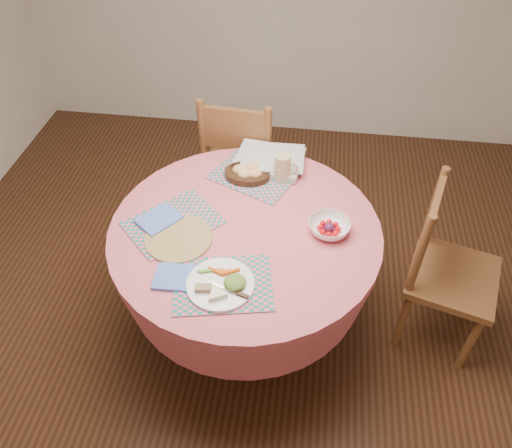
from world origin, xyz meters
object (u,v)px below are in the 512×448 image
(dining_table, at_px, (246,257))
(latte_mug, at_px, (283,167))
(fruit_bowl, at_px, (329,227))
(chair_back, at_px, (242,161))
(bread_bowl, at_px, (247,172))
(chair_right, at_px, (444,268))
(wicker_trivet, at_px, (179,238))
(dinner_plate, at_px, (222,284))

(dining_table, relative_size, latte_mug, 8.63)
(fruit_bowl, bearing_deg, chair_back, 123.66)
(latte_mug, bearing_deg, dining_table, -110.11)
(latte_mug, bearing_deg, bread_bowl, -177.17)
(chair_right, xyz_separation_m, bread_bowl, (-1.01, 0.24, 0.30))
(chair_back, relative_size, fruit_bowl, 4.77)
(wicker_trivet, xyz_separation_m, latte_mug, (0.41, 0.48, 0.07))
(latte_mug, bearing_deg, chair_right, -16.40)
(chair_back, xyz_separation_m, bread_bowl, (0.11, -0.45, 0.27))
(latte_mug, relative_size, fruit_bowl, 0.70)
(chair_right, height_order, chair_back, chair_back)
(fruit_bowl, bearing_deg, dinner_plate, -137.81)
(dining_table, height_order, fruit_bowl, fruit_bowl)
(chair_back, height_order, latte_mug, chair_back)
(chair_back, xyz_separation_m, wicker_trivet, (-0.13, -0.92, 0.25))
(chair_right, bearing_deg, latte_mug, 89.99)
(dining_table, xyz_separation_m, fruit_bowl, (0.38, 0.02, 0.22))
(dining_table, distance_m, fruit_bowl, 0.44)
(dining_table, distance_m, dinner_plate, 0.42)
(wicker_trivet, bearing_deg, chair_right, 10.67)
(chair_right, distance_m, bread_bowl, 1.08)
(dining_table, xyz_separation_m, dinner_plate, (-0.04, -0.35, 0.22))
(chair_back, xyz_separation_m, latte_mug, (0.28, -0.45, 0.32))
(chair_right, relative_size, bread_bowl, 4.05)
(latte_mug, xyz_separation_m, fruit_bowl, (0.24, -0.34, -0.05))
(dinner_plate, bearing_deg, latte_mug, 76.36)
(chair_back, bearing_deg, fruit_bowl, 128.21)
(chair_right, relative_size, dinner_plate, 3.37)
(bread_bowl, xyz_separation_m, latte_mug, (0.18, 0.01, 0.04))
(chair_right, bearing_deg, chair_back, 74.60)
(wicker_trivet, height_order, latte_mug, latte_mug)
(bread_bowl, bearing_deg, dinner_plate, -89.88)
(chair_right, height_order, wicker_trivet, chair_right)
(chair_right, relative_size, wicker_trivet, 3.10)
(dining_table, height_order, chair_back, chair_back)
(chair_back, relative_size, dinner_plate, 3.54)
(dining_table, distance_m, chair_back, 0.83)
(dining_table, relative_size, dinner_plate, 4.49)
(bread_bowl, height_order, latte_mug, latte_mug)
(chair_right, bearing_deg, dinner_plate, 131.76)
(wicker_trivet, bearing_deg, chair_back, 81.92)
(wicker_trivet, relative_size, fruit_bowl, 1.46)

